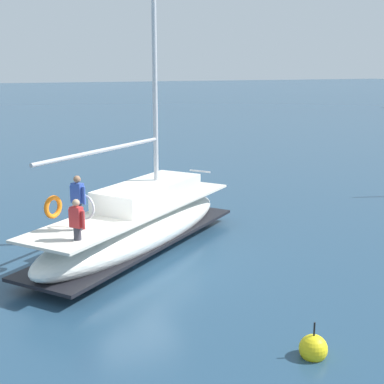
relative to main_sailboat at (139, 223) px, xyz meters
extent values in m
plane|color=navy|center=(1.45, -0.66, -0.91)|extent=(400.00, 400.00, 0.00)
ellipsoid|color=white|center=(0.05, -0.06, -0.21)|extent=(7.58, 9.18, 1.40)
cube|color=black|center=(0.05, -0.06, -0.53)|extent=(7.49, 9.04, 0.10)
cube|color=beige|center=(0.05, -0.06, 0.53)|extent=(7.15, 8.68, 0.08)
cube|color=white|center=(-0.38, 0.52, 0.92)|extent=(3.90, 4.48, 0.70)
cylinder|color=silver|center=(-0.66, 0.91, 6.68)|extent=(0.16, 0.16, 12.24)
cylinder|color=#B7B7BC|center=(1.03, -1.42, 2.69)|extent=(3.48, 4.73, 0.12)
cylinder|color=silver|center=(-2.55, 3.51, 1.04)|extent=(0.76, 0.58, 0.06)
torus|color=orange|center=(0.64, -2.89, 1.04)|extent=(0.52, 0.65, 0.70)
cylinder|color=#33333D|center=(1.74, -2.39, 0.97)|extent=(0.20, 0.20, 0.80)
cube|color=#3351AD|center=(1.74, -2.39, 1.65)|extent=(0.38, 0.35, 0.56)
sphere|color=#9E7051|center=(1.74, -2.39, 2.04)|extent=(0.20, 0.20, 0.20)
cylinder|color=#3351AD|center=(1.56, -2.52, 1.60)|extent=(0.09, 0.09, 0.50)
cylinder|color=#3351AD|center=(1.92, -2.26, 1.60)|extent=(0.09, 0.09, 0.50)
cylinder|color=#33333D|center=(2.61, -2.65, 0.74)|extent=(0.20, 0.20, 0.35)
cube|color=red|center=(2.61, -2.65, 1.20)|extent=(0.38, 0.35, 0.56)
sphere|color=tan|center=(2.61, -2.65, 1.59)|extent=(0.20, 0.20, 0.20)
cylinder|color=red|center=(2.43, -2.78, 1.15)|extent=(0.09, 0.09, 0.50)
cylinder|color=red|center=(2.78, -2.52, 1.15)|extent=(0.09, 0.09, 0.50)
torus|color=silver|center=(1.60, -2.20, 1.19)|extent=(0.65, 0.50, 0.76)
sphere|color=yellow|center=(8.09, 0.98, -0.73)|extent=(0.61, 0.61, 0.61)
cylinder|color=black|center=(8.09, 0.98, -0.43)|extent=(0.04, 0.04, 0.60)
camera|label=1|loc=(16.38, -5.78, 5.08)|focal=50.63mm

